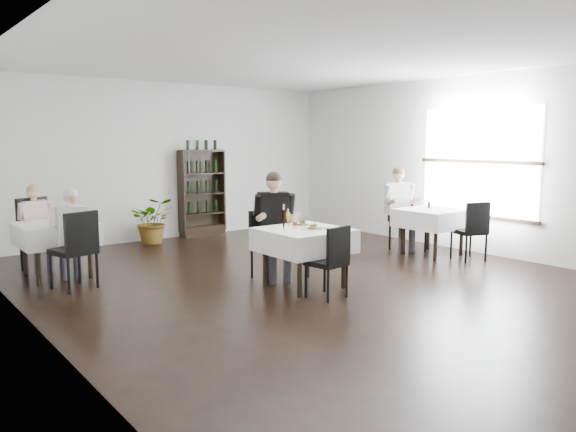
% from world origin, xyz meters
% --- Properties ---
extents(room_shell, '(9.00, 9.00, 9.00)m').
position_xyz_m(room_shell, '(0.00, 0.00, 1.50)').
color(room_shell, black).
rests_on(room_shell, ground).
extents(window_right, '(0.06, 2.30, 1.85)m').
position_xyz_m(window_right, '(3.48, 0.00, 1.50)').
color(window_right, white).
rests_on(window_right, room_shell).
extents(wine_shelf, '(0.90, 0.28, 1.75)m').
position_xyz_m(wine_shelf, '(0.60, 4.31, 0.85)').
color(wine_shelf, black).
rests_on(wine_shelf, ground).
extents(main_table, '(1.03, 1.03, 0.77)m').
position_xyz_m(main_table, '(-0.30, 0.00, 0.62)').
color(main_table, black).
rests_on(main_table, ground).
extents(left_table, '(0.98, 0.98, 0.77)m').
position_xyz_m(left_table, '(-2.70, 2.50, 0.62)').
color(left_table, black).
rests_on(left_table, ground).
extents(right_table, '(0.98, 0.98, 0.77)m').
position_xyz_m(right_table, '(2.70, 0.30, 0.62)').
color(right_table, black).
rests_on(right_table, ground).
extents(potted_tree, '(0.96, 0.90, 0.86)m').
position_xyz_m(potted_tree, '(-0.55, 4.10, 0.43)').
color(potted_tree, '#25541D').
rests_on(potted_tree, ground).
extents(main_chair_far, '(0.45, 0.45, 0.94)m').
position_xyz_m(main_chair_far, '(-0.39, 0.70, 0.54)').
color(main_chair_far, black).
rests_on(main_chair_far, ground).
extents(main_chair_near, '(0.46, 0.46, 0.89)m').
position_xyz_m(main_chair_near, '(-0.39, -0.63, 0.51)').
color(main_chair_near, black).
rests_on(main_chair_near, ground).
extents(left_chair_far, '(0.62, 0.63, 1.07)m').
position_xyz_m(left_chair_far, '(-2.78, 3.14, 0.61)').
color(left_chair_far, black).
rests_on(left_chair_far, ground).
extents(left_chair_near, '(0.57, 0.57, 1.02)m').
position_xyz_m(left_chair_near, '(-2.68, 1.66, 0.58)').
color(left_chair_near, black).
rests_on(left_chair_near, ground).
extents(right_chair_far, '(0.62, 0.62, 1.10)m').
position_xyz_m(right_chair_far, '(2.68, 0.87, 0.63)').
color(right_chair_far, black).
rests_on(right_chair_far, ground).
extents(right_chair_near, '(0.54, 0.55, 0.95)m').
position_xyz_m(right_chair_near, '(2.81, -0.40, 0.54)').
color(right_chair_near, black).
rests_on(right_chair_near, ground).
extents(diner_main, '(0.66, 0.69, 1.48)m').
position_xyz_m(diner_main, '(-0.34, 0.59, 0.86)').
color(diner_main, '#3E3E45').
rests_on(diner_main, ground).
extents(diner_left_far, '(0.49, 0.50, 1.27)m').
position_xyz_m(diner_left_far, '(-2.80, 3.12, 0.74)').
color(diner_left_far, '#3E3E45').
rests_on(diner_left_far, ground).
extents(diner_left_near, '(0.52, 0.53, 1.30)m').
position_xyz_m(diner_left_near, '(-2.63, 2.02, 0.75)').
color(diner_left_near, '#3E3E45').
rests_on(diner_left_near, ground).
extents(diner_right_far, '(0.63, 0.67, 1.45)m').
position_xyz_m(diner_right_far, '(2.62, 0.94, 0.84)').
color(diner_right_far, '#3E3E45').
rests_on(diner_right_far, ground).
extents(plate_far, '(0.29, 0.29, 0.07)m').
position_xyz_m(plate_far, '(-0.17, 0.19, 0.79)').
color(plate_far, white).
rests_on(plate_far, main_table).
extents(plate_near, '(0.27, 0.27, 0.08)m').
position_xyz_m(plate_near, '(-0.26, -0.15, 0.79)').
color(plate_near, white).
rests_on(plate_near, main_table).
extents(pilsner_dark, '(0.08, 0.08, 0.34)m').
position_xyz_m(pilsner_dark, '(-0.64, -0.01, 0.91)').
color(pilsner_dark, black).
rests_on(pilsner_dark, main_table).
extents(pilsner_lager, '(0.06, 0.06, 0.26)m').
position_xyz_m(pilsner_lager, '(-0.45, 0.15, 0.88)').
color(pilsner_lager, gold).
rests_on(pilsner_lager, main_table).
extents(coke_bottle, '(0.06, 0.06, 0.23)m').
position_xyz_m(coke_bottle, '(-0.45, -0.00, 0.86)').
color(coke_bottle, silver).
rests_on(coke_bottle, main_table).
extents(napkin_cutlery, '(0.23, 0.20, 0.02)m').
position_xyz_m(napkin_cutlery, '(-0.09, -0.16, 0.78)').
color(napkin_cutlery, black).
rests_on(napkin_cutlery, main_table).
extents(pepper_mill, '(0.05, 0.05, 0.11)m').
position_xyz_m(pepper_mill, '(2.78, 0.44, 0.83)').
color(pepper_mill, black).
rests_on(pepper_mill, right_table).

